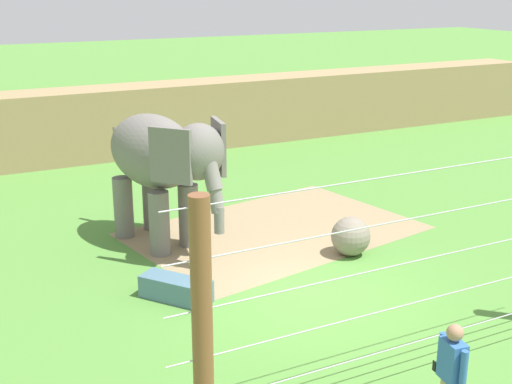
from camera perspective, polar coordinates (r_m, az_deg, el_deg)
ground_plane at (r=13.46m, az=4.30°, el=-8.42°), size 120.00×120.00×0.00m
dirt_patch at (r=16.62m, az=1.55°, el=-3.25°), size 7.35×5.65×0.01m
embankment_wall at (r=24.11m, az=-11.23°, el=5.85°), size 36.00×1.80×2.38m
elephant at (r=15.30m, az=-7.98°, el=2.71°), size 2.20×4.03×3.06m
enrichment_ball at (r=15.18m, az=7.95°, el=-3.70°), size 0.87×0.87×0.87m
cable_fence at (r=10.34m, az=14.10°, el=-6.61°), size 8.12×0.27×3.45m
zookeeper at (r=9.47m, az=16.02°, el=-14.65°), size 0.27×0.59×1.67m
feed_trough at (r=13.15m, az=-6.74°, el=-8.08°), size 1.23×1.43×0.44m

